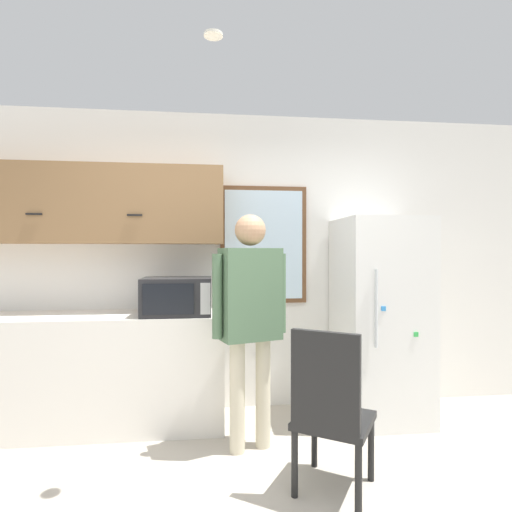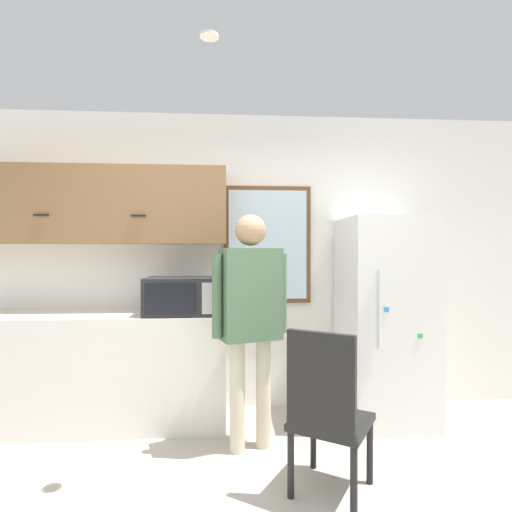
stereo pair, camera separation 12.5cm
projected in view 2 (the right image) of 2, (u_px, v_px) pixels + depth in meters
back_wall at (225, 261)px, 3.70m from camera, size 6.00×0.06×2.70m
counter at (93, 369)px, 3.31m from camera, size 2.21×0.60×0.92m
upper_cabinets at (97, 206)px, 3.42m from camera, size 2.21×0.36×0.66m
microwave at (180, 296)px, 3.25m from camera, size 0.55×0.38×0.30m
person at (251, 306)px, 2.89m from camera, size 0.55×0.34×1.71m
refrigerator at (384, 319)px, 3.41m from camera, size 0.70×0.74×1.72m
chair at (327, 409)px, 2.31m from camera, size 0.59×0.59×0.99m
window at (268, 245)px, 3.69m from camera, size 0.80×0.05×1.08m
ceiling_light at (209, 36)px, 2.30m from camera, size 0.11×0.11×0.01m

